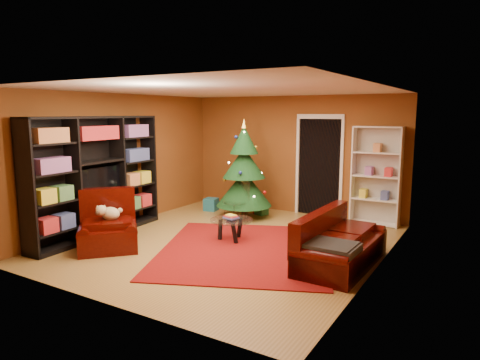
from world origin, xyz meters
The scene contains 18 objects.
floor centered at (0.00, 0.00, -0.03)m, with size 5.00×5.50×0.05m, color olive.
ceiling centered at (0.00, 0.00, 2.62)m, with size 5.00×5.50×0.05m, color silver.
wall_back centered at (0.00, 2.77, 1.30)m, with size 5.00×0.05×2.60m, color brown.
wall_left centered at (-2.52, 0.00, 1.30)m, with size 0.05×5.50×2.60m, color brown.
wall_right centered at (2.52, 0.00, 1.30)m, with size 0.05×5.50×2.60m, color brown.
doorway centered at (0.60, 2.73, 1.05)m, with size 1.06×0.60×2.16m, color black, non-canonical shape.
rug centered at (0.43, -0.21, 0.01)m, with size 2.65×3.10×0.02m, color maroon.
media_unit centered at (-2.27, -0.83, 1.09)m, with size 0.43×2.83×2.17m, color black, non-canonical shape.
christmas_tree centered at (-0.70, 1.73, 1.03)m, with size 1.19×1.19×2.12m, color #103817, non-canonical shape.
gift_box_teal centered at (-1.68, 1.90, 0.14)m, with size 0.28×0.28×0.28m, color #1C6A84.
gift_box_green centered at (-0.49, 2.14, 0.12)m, with size 0.23×0.23×0.23m, color #206E37.
gift_box_red centered at (-0.56, 2.18, 0.11)m, with size 0.22×0.22×0.22m, color maroon.
white_bookshelf centered at (1.86, 2.57, 0.98)m, with size 0.94×0.34×2.02m, color white, non-canonical shape.
armchair centered at (-1.53, -1.28, 0.39)m, with size 1.00×1.00×0.78m, color black, non-canonical shape.
dog centered at (-1.53, -1.21, 0.58)m, with size 0.40×0.30×0.25m, color beige, non-canonical shape.
sofa centered at (2.02, -0.06, 0.40)m, with size 1.86×0.84×0.80m, color black, non-canonical shape.
coffee_table centered at (-0.02, 0.14, 0.20)m, with size 0.75×0.75×0.47m, color gray, non-canonical shape.
acrylic_chair centered at (-0.65, 1.32, 0.40)m, with size 0.41×0.45×0.80m, color #66605B, non-canonical shape.
Camera 1 is at (3.85, -6.02, 2.24)m, focal length 32.00 mm.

